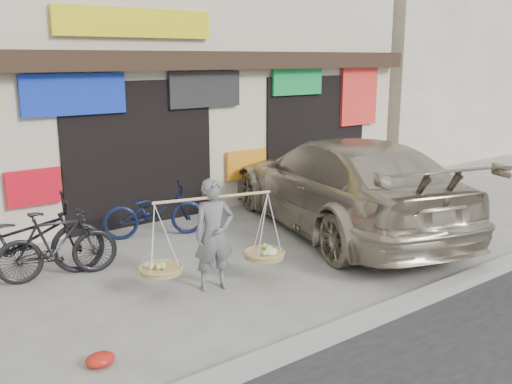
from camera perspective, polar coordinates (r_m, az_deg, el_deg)
ground at (r=8.33m, az=-0.23°, el=-8.56°), size 70.00×70.00×0.00m
kerb at (r=6.96m, az=10.04°, el=-12.85°), size 70.00×0.25×0.12m
shophouse_block at (r=13.42m, az=-17.57°, el=14.17°), size 14.00×6.32×7.00m
neighbor_east at (r=22.44m, az=17.13°, el=12.96°), size 12.00×7.00×6.40m
street_vendor at (r=7.75m, az=-4.22°, el=-4.77°), size 2.01×0.92×1.54m
bike_0 at (r=8.70m, az=-22.36°, el=-4.50°), size 2.37×1.24×1.19m
bike_1 at (r=8.62m, az=-19.27°, el=-4.99°), size 1.75×0.77×1.02m
bike_2 at (r=10.21m, az=-10.12°, el=-1.87°), size 1.89×1.18×0.94m
suv at (r=10.50m, az=8.48°, el=0.78°), size 3.88×6.31×1.71m
red_bag at (r=6.32m, az=-15.32°, el=-15.86°), size 0.31×0.25×0.14m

